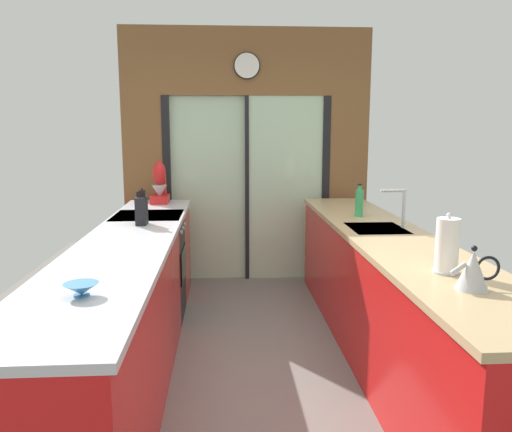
# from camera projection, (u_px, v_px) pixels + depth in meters

# --- Properties ---
(ground_plane) EXTENTS (5.04, 7.60, 0.02)m
(ground_plane) POSITION_uv_depth(u_px,v_px,m) (258.00, 345.00, 3.98)
(ground_plane) COLOR slate
(back_wall_unit) EXTENTS (2.64, 0.12, 2.70)m
(back_wall_unit) POSITION_uv_depth(u_px,v_px,m) (247.00, 141.00, 5.49)
(back_wall_unit) COLOR brown
(back_wall_unit) RESTS_ON ground_plane
(left_counter_run) EXTENTS (0.62, 3.80, 0.92)m
(left_counter_run) POSITION_uv_depth(u_px,v_px,m) (126.00, 311.00, 3.39)
(left_counter_run) COLOR red
(left_counter_run) RESTS_ON ground_plane
(right_counter_run) EXTENTS (0.62, 3.80, 0.92)m
(right_counter_run) POSITION_uv_depth(u_px,v_px,m) (387.00, 297.00, 3.67)
(right_counter_run) COLOR red
(right_counter_run) RESTS_ON ground_plane
(sink_faucet) EXTENTS (0.19, 0.02, 0.29)m
(sink_faucet) POSITION_uv_depth(u_px,v_px,m) (400.00, 202.00, 3.81)
(sink_faucet) COLOR #B7BABC
(sink_faucet) RESTS_ON right_counter_run
(oven_range) EXTENTS (0.60, 0.60, 0.92)m
(oven_range) POSITION_uv_depth(u_px,v_px,m) (150.00, 267.00, 4.49)
(oven_range) COLOR black
(oven_range) RESTS_ON ground_plane
(mixing_bowl) EXTENTS (0.16, 0.16, 0.06)m
(mixing_bowl) POSITION_uv_depth(u_px,v_px,m) (81.00, 289.00, 2.27)
(mixing_bowl) COLOR teal
(mixing_bowl) RESTS_ON left_counter_run
(knife_block) EXTENTS (0.08, 0.14, 0.28)m
(knife_block) POSITION_uv_depth(u_px,v_px,m) (142.00, 210.00, 3.95)
(knife_block) COLOR black
(knife_block) RESTS_ON left_counter_run
(stand_mixer) EXTENTS (0.17, 0.27, 0.42)m
(stand_mixer) POSITION_uv_depth(u_px,v_px,m) (160.00, 187.00, 5.10)
(stand_mixer) COLOR red
(stand_mixer) RESTS_ON left_counter_run
(kettle) EXTENTS (0.24, 0.15, 0.21)m
(kettle) POSITION_uv_depth(u_px,v_px,m) (473.00, 270.00, 2.36)
(kettle) COLOR #B7BABC
(kettle) RESTS_ON right_counter_run
(soap_bottle) EXTENTS (0.07, 0.07, 0.28)m
(soap_bottle) POSITION_uv_depth(u_px,v_px,m) (359.00, 202.00, 4.32)
(soap_bottle) COLOR #339E56
(soap_bottle) RESTS_ON right_counter_run
(paper_towel_roll) EXTENTS (0.13, 0.13, 0.32)m
(paper_towel_roll) POSITION_uv_depth(u_px,v_px,m) (447.00, 246.00, 2.62)
(paper_towel_roll) COLOR #B7BABC
(paper_towel_roll) RESTS_ON right_counter_run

